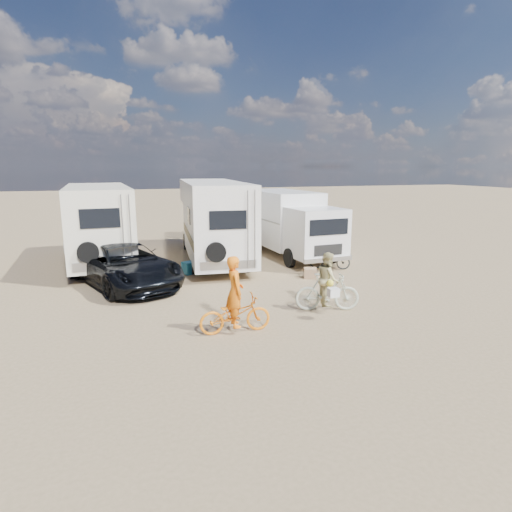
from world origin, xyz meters
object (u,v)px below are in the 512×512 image
object	(u,v)px
rider_man	(235,298)
rider_woman	(328,285)
rv_left	(99,226)
box_truck	(290,225)
bike_man	(235,314)
bike_woman	(327,292)
crate	(310,273)
bike_parked	(330,259)
rv_main	(213,221)
dark_suv	(125,265)
cooler	(191,268)

from	to	relation	value
rider_man	rider_woman	xyz separation A→B (m)	(2.99, 0.80, -0.12)
rv_left	rider_man	size ratio (longest dim) A/B	3.91
box_truck	bike_man	size ratio (longest dim) A/B	3.73
bike_woman	bike_man	bearing A→B (deg)	121.97
bike_woman	rider_man	distance (m)	3.11
box_truck	rider_woman	distance (m)	7.75
crate	bike_parked	bearing A→B (deg)	37.65
rv_main	crate	size ratio (longest dim) A/B	18.54
dark_suv	cooler	xyz separation A→B (m)	(2.46, 0.96, -0.50)
bike_man	cooler	bearing A→B (deg)	2.18
box_truck	bike_parked	size ratio (longest dim) A/B	4.14
rv_left	rider_woman	distance (m)	10.56
dark_suv	bike_parked	size ratio (longest dim) A/B	3.26
rider_woman	rv_main	bearing A→B (deg)	28.63
bike_parked	crate	world-z (taller)	bike_parked
rv_left	cooler	size ratio (longest dim) A/B	11.88
box_truck	cooler	world-z (taller)	box_truck
rv_left	bike_man	world-z (taller)	rv_left
box_truck	rider_woman	bearing A→B (deg)	-107.96
rv_main	rider_man	xyz separation A→B (m)	(-1.37, -8.73, -0.84)
rider_woman	bike_parked	distance (m)	5.22
bike_woman	crate	size ratio (longest dim) A/B	4.01
bike_man	bike_woman	distance (m)	3.09
rv_main	rv_left	xyz separation A→B (m)	(-4.80, 0.41, -0.07)
rv_left	bike_woman	world-z (taller)	rv_left
rv_main	bike_parked	size ratio (longest dim) A/B	5.24
box_truck	bike_woman	xyz separation A→B (m)	(-1.93, -7.48, -0.93)
dark_suv	bike_woman	distance (m)	7.21
box_truck	dark_suv	size ratio (longest dim) A/B	1.27
rv_main	bike_man	xyz separation A→B (m)	(-1.37, -8.73, -1.26)
bike_man	bike_woman	xyz separation A→B (m)	(2.99, 0.80, 0.08)
rv_main	bike_woman	world-z (taller)	rv_main
bike_woman	crate	distance (m)	3.72
bike_parked	dark_suv	bearing A→B (deg)	116.04
dark_suv	rider_woman	world-z (taller)	rider_woman
rv_main	dark_suv	xyz separation A→B (m)	(-3.89, -3.29, -1.00)
bike_man	crate	distance (m)	5.97
dark_suv	bike_man	size ratio (longest dim) A/B	2.93
rider_woman	cooler	bearing A→B (deg)	45.72
bike_parked	crate	bearing A→B (deg)	154.14
box_truck	crate	xyz separation A→B (m)	(-0.81, -3.95, -1.30)
bike_woman	rider_woman	bearing A→B (deg)	0.00
bike_man	crate	bearing A→B (deg)	-42.00
bike_man	rider_woman	size ratio (longest dim) A/B	1.17
box_truck	bike_woman	distance (m)	7.78
bike_woman	cooler	world-z (taller)	bike_woman
rv_main	cooler	xyz separation A→B (m)	(-1.44, -2.33, -1.50)
bike_man	rider_man	distance (m)	0.42
bike_man	crate	xyz separation A→B (m)	(4.11, 4.32, -0.29)
rv_left	bike_parked	xyz separation A→B (m)	(8.90, -3.76, -1.24)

